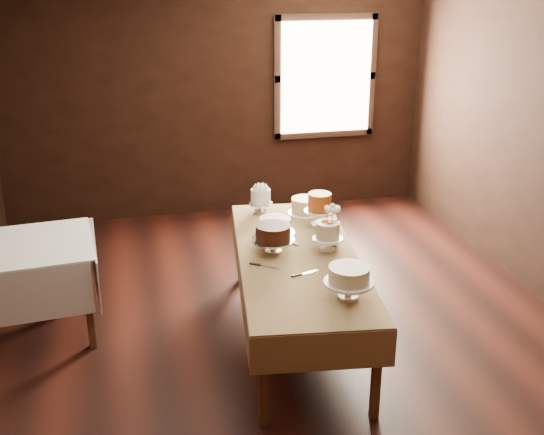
# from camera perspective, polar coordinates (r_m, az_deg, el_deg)

# --- Properties ---
(floor) EXTENTS (5.00, 6.00, 0.01)m
(floor) POSITION_cam_1_polar(r_m,az_deg,el_deg) (5.50, 0.48, -10.01)
(floor) COLOR black
(floor) RESTS_ON ground
(wall_back) EXTENTS (5.00, 0.02, 2.80)m
(wall_back) POSITION_cam_1_polar(r_m,az_deg,el_deg) (7.80, -4.77, 10.31)
(wall_back) COLOR black
(wall_back) RESTS_ON ground
(wall_front) EXTENTS (5.00, 0.02, 2.80)m
(wall_front) POSITION_cam_1_polar(r_m,az_deg,el_deg) (2.41, 18.42, -16.74)
(wall_front) COLOR black
(wall_front) RESTS_ON ground
(window) EXTENTS (1.10, 0.05, 1.30)m
(window) POSITION_cam_1_polar(r_m,az_deg,el_deg) (8.00, 4.70, 12.03)
(window) COLOR #FFEABF
(window) RESTS_ON wall_back
(display_table) EXTENTS (1.21, 2.45, 0.73)m
(display_table) POSITION_cam_1_polar(r_m,az_deg,el_deg) (5.16, 2.25, -3.76)
(display_table) COLOR #482A1A
(display_table) RESTS_ON ground
(side_table) EXTENTS (1.02, 1.02, 0.79)m
(side_table) POSITION_cam_1_polar(r_m,az_deg,el_deg) (5.54, -20.12, -3.08)
(side_table) COLOR #482A1A
(side_table) RESTS_ON ground
(cake_meringue) EXTENTS (0.25, 0.25, 0.23)m
(cake_meringue) POSITION_cam_1_polar(r_m,az_deg,el_deg) (5.99, -0.99, 1.42)
(cake_meringue) COLOR silver
(cake_meringue) RESTS_ON display_table
(cake_speckled) EXTENTS (0.32, 0.32, 0.15)m
(cake_speckled) POSITION_cam_1_polar(r_m,az_deg,el_deg) (5.96, 2.87, 0.98)
(cake_speckled) COLOR white
(cake_speckled) RESTS_ON display_table
(cake_lattice) EXTENTS (0.33, 0.33, 0.12)m
(cake_lattice) POSITION_cam_1_polar(r_m,az_deg,el_deg) (5.52, 0.26, -0.80)
(cake_lattice) COLOR silver
(cake_lattice) RESTS_ON display_table
(cake_caramel) EXTENTS (0.27, 0.27, 0.30)m
(cake_caramel) POSITION_cam_1_polar(r_m,az_deg,el_deg) (5.68, 4.13, 0.55)
(cake_caramel) COLOR white
(cake_caramel) RESTS_ON display_table
(cake_chocolate) EXTENTS (0.33, 0.33, 0.24)m
(cake_chocolate) POSITION_cam_1_polar(r_m,az_deg,el_deg) (5.13, 0.10, -1.92)
(cake_chocolate) COLOR silver
(cake_chocolate) RESTS_ON display_table
(cake_flowers) EXTENTS (0.26, 0.26, 0.25)m
(cake_flowers) POSITION_cam_1_polar(r_m,az_deg,el_deg) (5.19, 4.85, -1.76)
(cake_flowers) COLOR white
(cake_flowers) RESTS_ON display_table
(cake_cream) EXTENTS (0.36, 0.36, 0.24)m
(cake_cream) POSITION_cam_1_polar(r_m,az_deg,el_deg) (4.48, 6.67, -5.69)
(cake_cream) COLOR white
(cake_cream) RESTS_ON display_table
(cake_server_a) EXTENTS (0.24, 0.09, 0.01)m
(cake_server_a) POSITION_cam_1_polar(r_m,az_deg,el_deg) (4.85, 3.37, -4.74)
(cake_server_a) COLOR silver
(cake_server_a) RESTS_ON display_table
(cake_server_b) EXTENTS (0.16, 0.21, 0.01)m
(cake_server_b) POSITION_cam_1_polar(r_m,az_deg,el_deg) (4.88, 6.67, -4.72)
(cake_server_b) COLOR silver
(cake_server_b) RESTS_ON display_table
(cake_server_c) EXTENTS (0.11, 0.23, 0.01)m
(cake_server_c) POSITION_cam_1_polar(r_m,az_deg,el_deg) (5.42, 1.20, -1.85)
(cake_server_c) COLOR silver
(cake_server_c) RESTS_ON display_table
(cake_server_d) EXTENTS (0.19, 0.18, 0.01)m
(cake_server_d) POSITION_cam_1_polar(r_m,az_deg,el_deg) (5.39, 5.11, -2.06)
(cake_server_d) COLOR silver
(cake_server_d) RESTS_ON display_table
(cake_server_e) EXTENTS (0.21, 0.16, 0.01)m
(cake_server_e) POSITION_cam_1_polar(r_m,az_deg,el_deg) (4.92, -0.20, -4.34)
(cake_server_e) COLOR silver
(cake_server_e) RESTS_ON display_table
(flower_vase) EXTENTS (0.14, 0.14, 0.13)m
(flower_vase) POSITION_cam_1_polar(r_m,az_deg,el_deg) (5.31, 5.19, -1.74)
(flower_vase) COLOR #2D2823
(flower_vase) RESTS_ON display_table
(flower_bouquet) EXTENTS (0.14, 0.14, 0.20)m
(flower_bouquet) POSITION_cam_1_polar(r_m,az_deg,el_deg) (5.24, 5.26, 0.12)
(flower_bouquet) COLOR white
(flower_bouquet) RESTS_ON flower_vase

